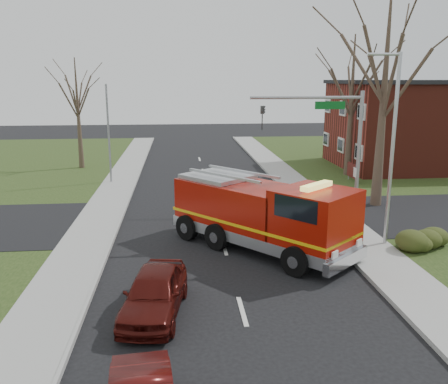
{
  "coord_description": "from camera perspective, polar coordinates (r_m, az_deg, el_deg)",
  "views": [
    {
      "loc": [
        -1.93,
        -19.87,
        7.31
      ],
      "look_at": [
        0.21,
        2.28,
        2.0
      ],
      "focal_mm": 38.0,
      "sensor_mm": 36.0,
      "label": 1
    }
  ],
  "objects": [
    {
      "name": "sidewalk_left",
      "position": [
        21.57,
        -16.7,
        -6.77
      ],
      "size": [
        2.4,
        80.0,
        0.15
      ],
      "primitive_type": "cube",
      "color": "#9D9D97",
      "rests_on": "ground"
    },
    {
      "name": "utility_pole_far",
      "position": [
        34.43,
        -13.7,
        6.69
      ],
      "size": [
        0.14,
        0.14,
        7.0
      ],
      "primitive_type": "cylinder",
      "color": "gray",
      "rests_on": "ground"
    },
    {
      "name": "fire_engine",
      "position": [
        20.65,
        4.72,
        -2.9
      ],
      "size": [
        7.62,
        8.16,
        3.37
      ],
      "rotation": [
        0.0,
        0.0,
        0.72
      ],
      "color": "#921106",
      "rests_on": "ground"
    },
    {
      "name": "health_center_sign",
      "position": [
        35.27,
        15.24,
        2.44
      ],
      "size": [
        0.12,
        2.0,
        1.4
      ],
      "color": "#531513",
      "rests_on": "ground"
    },
    {
      "name": "sidewalk_right",
      "position": [
        22.66,
        15.92,
        -5.74
      ],
      "size": [
        2.4,
        80.0,
        0.15
      ],
      "primitive_type": "cube",
      "color": "#9D9D97",
      "rests_on": "ground"
    },
    {
      "name": "streetlight_pole",
      "position": [
        21.57,
        19.5,
        5.31
      ],
      "size": [
        1.48,
        0.16,
        8.4
      ],
      "color": "#B7BABF",
      "rests_on": "ground"
    },
    {
      "name": "bare_tree_near",
      "position": [
        28.29,
        18.82,
        12.94
      ],
      "size": [
        6.0,
        6.0,
        12.0
      ],
      "color": "#3F3125",
      "rests_on": "ground"
    },
    {
      "name": "brick_building",
      "position": [
        43.43,
        23.54,
        7.49
      ],
      "size": [
        15.4,
        10.4,
        7.25
      ],
      "color": "maroon",
      "rests_on": "ground"
    },
    {
      "name": "ground",
      "position": [
        21.26,
        0.04,
        -6.69
      ],
      "size": [
        120.0,
        120.0,
        0.0
      ],
      "primitive_type": "plane",
      "color": "black",
      "rests_on": "ground"
    },
    {
      "name": "parked_car_maroon",
      "position": [
        15.49,
        -8.37,
        -11.86
      ],
      "size": [
        2.38,
        4.52,
        1.47
      ],
      "primitive_type": "imported",
      "rotation": [
        0.0,
        0.0,
        -0.16
      ],
      "color": "#450E0B",
      "rests_on": "ground"
    },
    {
      "name": "bare_tree_far",
      "position": [
        37.2,
        15.15,
        11.7
      ],
      "size": [
        5.25,
        5.25,
        10.5
      ],
      "color": "#3F3125",
      "rests_on": "ground"
    },
    {
      "name": "bare_tree_left",
      "position": [
        40.72,
        -17.23,
        10.37
      ],
      "size": [
        4.5,
        4.5,
        9.0
      ],
      "color": "#3F3125",
      "rests_on": "ground"
    },
    {
      "name": "traffic_signal_mast",
      "position": [
        22.69,
        12.96,
        6.49
      ],
      "size": [
        5.29,
        0.18,
        6.8
      ],
      "color": "gray",
      "rests_on": "ground"
    },
    {
      "name": "hedge_corner",
      "position": [
        22.83,
        23.5,
        -4.88
      ],
      "size": [
        2.8,
        2.0,
        0.9
      ],
      "primitive_type": "ellipsoid",
      "color": "#283112",
      "rests_on": "lawn_right"
    }
  ]
}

